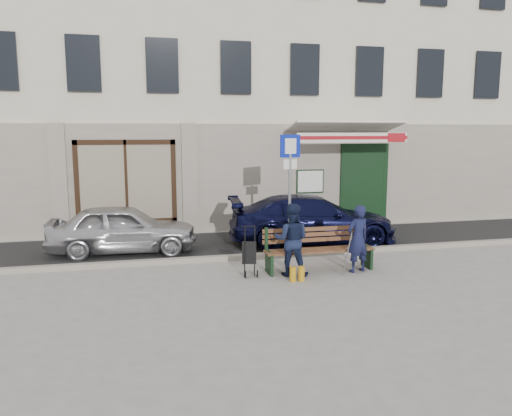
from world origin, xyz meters
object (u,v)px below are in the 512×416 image
object	(u,v)px
car_navy	(312,219)
parking_sign	(290,174)
bench	(317,250)
man	(358,239)
woman	(291,240)
car_silver	(123,229)
stroller	(249,254)

from	to	relation	value
car_navy	parking_sign	distance (m)	1.92
car_navy	bench	distance (m)	2.65
bench	man	xyz separation A→B (m)	(0.80, -0.32, 0.27)
bench	woman	bearing A→B (deg)	-160.52
car_silver	car_navy	distance (m)	4.91
man	stroller	size ratio (longest dim) A/B	1.41
car_silver	stroller	xyz separation A→B (m)	(2.62, -2.57, -0.16)
car_silver	woman	size ratio (longest dim) A/B	2.36
bench	woman	world-z (taller)	woman
car_silver	woman	bearing A→B (deg)	-125.62
car_navy	parking_sign	size ratio (longest dim) A/B	1.54
parking_sign	bench	world-z (taller)	parking_sign
car_silver	stroller	distance (m)	3.67
woman	stroller	size ratio (longest dim) A/B	1.48
car_navy	bench	world-z (taller)	car_navy
car_navy	man	size ratio (longest dim) A/B	3.08
bench	man	world-z (taller)	man
car_navy	parking_sign	world-z (taller)	parking_sign
car_silver	man	size ratio (longest dim) A/B	2.48
car_navy	woman	bearing A→B (deg)	158.53
car_navy	man	world-z (taller)	man
man	stroller	world-z (taller)	man
woman	bench	bearing A→B (deg)	-137.52
parking_sign	stroller	world-z (taller)	parking_sign
man	stroller	xyz separation A→B (m)	(-2.30, 0.30, -0.27)
stroller	woman	bearing A→B (deg)	0.68
woman	man	bearing A→B (deg)	-160.32
bench	stroller	distance (m)	1.50
car_navy	stroller	distance (m)	3.43
man	woman	bearing A→B (deg)	-18.63
car_silver	man	world-z (taller)	man
car_navy	stroller	xyz separation A→B (m)	(-2.29, -2.54, -0.19)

